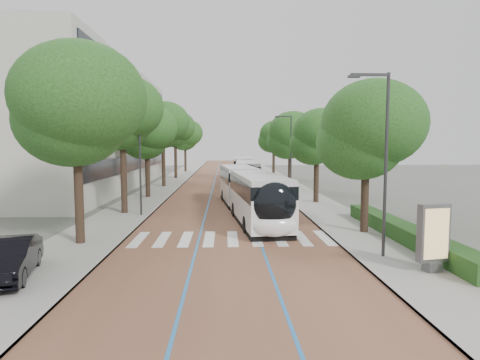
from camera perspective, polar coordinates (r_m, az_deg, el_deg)
name	(u,v)px	position (r m, az deg, el deg)	size (l,w,h in m)	color
ground	(229,244)	(20.77, -1.56, -9.02)	(160.00, 160.00, 0.00)	#51544C
road	(226,178)	(60.36, -2.02, 0.22)	(11.00, 140.00, 0.02)	brown
sidewalk_left	(176,178)	(60.80, -9.10, 0.24)	(4.00, 140.00, 0.12)	gray
sidewalk_right	(275,178)	(60.85, 5.06, 0.29)	(4.00, 140.00, 0.12)	gray
kerb_left	(189,178)	(60.60, -7.32, 0.25)	(0.20, 140.00, 0.14)	gray
kerb_right	(263,178)	(60.64, 3.28, 0.29)	(0.20, 140.00, 0.14)	gray
zebra_crossing	(233,239)	(21.74, -1.06, -8.32)	(10.55, 3.60, 0.01)	silver
lane_line_left	(215,178)	(60.38, -3.53, 0.23)	(0.12, 126.00, 0.01)	#2167A9
lane_line_right	(237,178)	(60.39, -0.50, 0.24)	(0.12, 126.00, 0.01)	#2167A9
office_building	(60,128)	(51.89, -24.19, 6.74)	(18.11, 40.00, 14.00)	#BAB9AD
hedge	(404,232)	(22.66, 22.29, -6.87)	(1.20, 14.00, 0.80)	#1C4116
streetlight_near	(382,150)	(18.47, 19.57, 4.05)	(1.82, 0.20, 8.00)	#303033
streetlight_far	(289,147)	(42.71, 7.01, 4.67)	(1.82, 0.20, 8.00)	#303033
lamp_post_left	(140,158)	(28.77, -14.04, 3.03)	(0.14, 0.14, 8.00)	#303033
trees_left	(158,129)	(45.36, -11.55, 7.11)	(6.37, 61.19, 9.58)	black
trees_right	(300,138)	(42.56, 8.54, 5.99)	(5.95, 47.47, 8.48)	black
lead_bus	(249,192)	(28.96, 1.26, -1.75)	(4.28, 18.55, 3.20)	black
bus_queued_0	(247,176)	(44.80, 1.03, 0.63)	(2.97, 12.48, 3.20)	white
bus_queued_1	(243,169)	(58.00, 0.50, 1.63)	(3.13, 12.51, 3.20)	white
ad_panel	(433,236)	(17.35, 25.80, -7.22)	(1.32, 0.60, 2.65)	#59595B
parked_car	(9,259)	(17.33, -29.97, -9.66)	(1.54, 4.43, 1.46)	black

